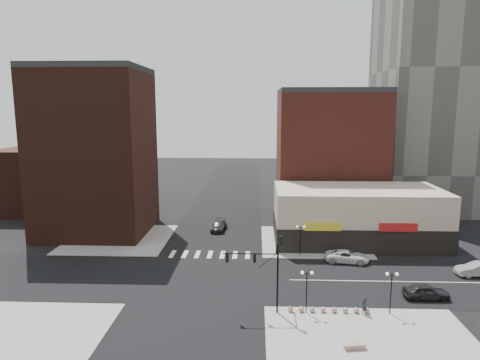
{
  "coord_description": "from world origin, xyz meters",
  "views": [
    {
      "loc": [
        6.13,
        -46.82,
        19.64
      ],
      "look_at": [
        4.14,
        3.92,
        11.0
      ],
      "focal_mm": 32.0,
      "sensor_mm": 36.0,
      "label": 1
    }
  ],
  "objects": [
    {
      "name": "sidewalk_nw",
      "position": [
        -14.5,
        14.5,
        0.06
      ],
      "size": [
        15.0,
        15.0,
        0.12
      ],
      "primitive_type": "cube",
      "color": "gray",
      "rests_on": "ground"
    },
    {
      "name": "sidewalk_ne",
      "position": [
        14.5,
        14.5,
        0.06
      ],
      "size": [
        15.0,
        15.0,
        0.12
      ],
      "primitive_type": "cube",
      "color": "gray",
      "rests_on": "ground"
    },
    {
      "name": "street_lamp_ne",
      "position": [
        12.0,
        8.0,
        3.29
      ],
      "size": [
        1.22,
        0.32,
        4.16
      ],
      "color": "black",
      "rests_on": "sidewalk_ne"
    },
    {
      "name": "silver_sedan",
      "position": [
        32.24,
        2.08,
        0.81
      ],
      "size": [
        4.99,
        1.92,
        1.62
      ],
      "primitive_type": "imported",
      "rotation": [
        0.0,
        0.0,
        -1.53
      ],
      "color": "#9C9DA2",
      "rests_on": "ground"
    },
    {
      "name": "ground",
      "position": [
        0.0,
        0.0,
        0.0
      ],
      "size": [
        240.0,
        240.0,
        0.0
      ],
      "primitive_type": "plane",
      "color": "black",
      "rests_on": "ground"
    },
    {
      "name": "white_suv",
      "position": [
        17.83,
        6.08,
        0.76
      ],
      "size": [
        5.78,
        3.24,
        1.53
      ],
      "primitive_type": "imported",
      "rotation": [
        0.0,
        0.0,
        1.44
      ],
      "color": "silver",
      "rests_on": "ground"
    },
    {
      "name": "sidewalk_se",
      "position": [
        16.0,
        -14.0,
        0.06
      ],
      "size": [
        18.0,
        14.0,
        0.12
      ],
      "primitive_type": "cube",
      "color": "gray",
      "rests_on": "ground"
    },
    {
      "name": "building_nw_low",
      "position": [
        -32.0,
        34.0,
        6.0
      ],
      "size": [
        20.0,
        18.0,
        12.0
      ],
      "primitive_type": "cube",
      "color": "#381A11",
      "rests_on": "ground"
    },
    {
      "name": "building_ne_midrise",
      "position": [
        19.0,
        29.5,
        11.0
      ],
      "size": [
        18.0,
        15.0,
        22.0
      ],
      "primitive_type": "cube",
      "color": "maroon",
      "rests_on": "ground"
    },
    {
      "name": "building_nw",
      "position": [
        -19.0,
        18.5,
        12.5
      ],
      "size": [
        16.0,
        15.0,
        25.0
      ],
      "primitive_type": "cube",
      "color": "#381A11",
      "rests_on": "ground"
    },
    {
      "name": "road_ew",
      "position": [
        0.0,
        0.0,
        0.01
      ],
      "size": [
        200.0,
        14.0,
        0.02
      ],
      "primitive_type": "cube",
      "color": "black",
      "rests_on": "ground"
    },
    {
      "name": "road_ns",
      "position": [
        0.0,
        0.0,
        0.01
      ],
      "size": [
        14.0,
        200.0,
        0.02
      ],
      "primitive_type": "cube",
      "color": "black",
      "rests_on": "ground"
    },
    {
      "name": "street_lamp_se_b",
      "position": [
        19.0,
        -8.0,
        3.29
      ],
      "size": [
        1.22,
        0.32,
        4.16
      ],
      "color": "black",
      "rests_on": "sidewalk_se"
    },
    {
      "name": "traffic_signal",
      "position": [
        7.24,
        -7.83,
        4.96
      ],
      "size": [
        5.59,
        3.09,
        7.77
      ],
      "color": "black",
      "rests_on": "ground"
    },
    {
      "name": "pedestrian",
      "position": [
        16.49,
        -8.19,
        1.0
      ],
      "size": [
        0.76,
        0.71,
        1.75
      ],
      "primitive_type": "imported",
      "rotation": [
        0.0,
        0.0,
        3.74
      ],
      "color": "black",
      "rests_on": "sidewalk_se"
    },
    {
      "name": "building_ne_row",
      "position": [
        21.0,
        15.0,
        3.3
      ],
      "size": [
        24.2,
        12.2,
        8.0
      ],
      "color": "#BEB097",
      "rests_on": "ground"
    },
    {
      "name": "sidewalk_sw",
      "position": [
        -14.5,
        -14.5,
        0.06
      ],
      "size": [
        15.0,
        15.0,
        0.12
      ],
      "primitive_type": "cube",
      "color": "gray",
      "rests_on": "ground"
    },
    {
      "name": "bollard_row",
      "position": [
        13.18,
        -8.0,
        0.39
      ],
      "size": [
        7.88,
        0.53,
        0.53
      ],
      "color": "#A17F6F",
      "rests_on": "sidewalk_se"
    },
    {
      "name": "dark_sedan_east",
      "position": [
        23.82,
        -4.34,
        0.79
      ],
      "size": [
        4.65,
        1.91,
        1.58
      ],
      "primitive_type": "imported",
      "rotation": [
        0.0,
        0.0,
        1.58
      ],
      "color": "black",
      "rests_on": "ground"
    },
    {
      "name": "dark_sedan_north",
      "position": [
        0.09,
        19.75,
        0.75
      ],
      "size": [
        2.52,
        5.33,
        1.5
      ],
      "primitive_type": "imported",
      "rotation": [
        0.0,
        0.0,
        -0.08
      ],
      "color": "black",
      "rests_on": "ground"
    },
    {
      "name": "street_lamp_se_a",
      "position": [
        11.0,
        -8.0,
        3.29
      ],
      "size": [
        1.22,
        0.32,
        4.16
      ],
      "color": "black",
      "rests_on": "sidewalk_se"
    },
    {
      "name": "stone_bench",
      "position": [
        14.24,
        -14.28,
        0.35
      ],
      "size": [
        1.88,
        0.82,
        0.43
      ],
      "rotation": [
        0.0,
        0.0,
        0.15
      ],
      "color": "#A17E6F",
      "rests_on": "sidewalk_se"
    }
  ]
}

